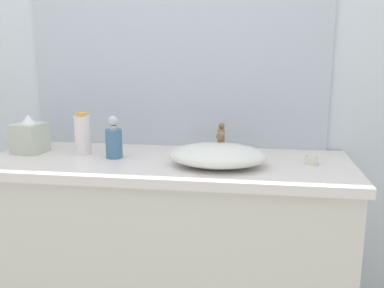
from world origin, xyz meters
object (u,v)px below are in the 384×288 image
(soap_dispenser, at_px, (114,141))
(sink_basin, at_px, (218,155))
(candle_jar, at_px, (312,159))
(lotion_bottle, at_px, (83,134))
(tissue_box, at_px, (30,136))

(soap_dispenser, bearing_deg, sink_basin, -8.67)
(soap_dispenser, bearing_deg, candle_jar, 0.50)
(soap_dispenser, distance_m, lotion_bottle, 0.17)
(tissue_box, bearing_deg, soap_dispenser, -5.30)
(sink_basin, distance_m, soap_dispenser, 0.48)
(sink_basin, height_order, lotion_bottle, lotion_bottle)
(tissue_box, distance_m, candle_jar, 1.29)
(sink_basin, relative_size, soap_dispenser, 2.15)
(sink_basin, distance_m, tissue_box, 0.90)
(lotion_bottle, distance_m, tissue_box, 0.26)
(sink_basin, xyz_separation_m, soap_dispenser, (-0.47, 0.07, 0.03))
(tissue_box, bearing_deg, lotion_bottle, 2.63)
(lotion_bottle, bearing_deg, tissue_box, -177.37)
(lotion_bottle, xyz_separation_m, tissue_box, (-0.26, -0.01, -0.02))
(tissue_box, bearing_deg, candle_jar, -1.41)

